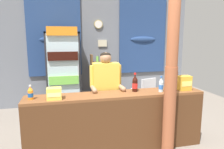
# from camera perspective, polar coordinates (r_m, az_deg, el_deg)

# --- Properties ---
(ground_plane) EXTENTS (7.66, 7.66, 0.00)m
(ground_plane) POSITION_cam_1_polar(r_m,az_deg,el_deg) (4.35, -0.20, -14.35)
(ground_plane) COLOR slate
(back_wall_curtained) EXTENTS (5.25, 0.22, 2.88)m
(back_wall_curtained) POSITION_cam_1_polar(r_m,az_deg,el_deg) (5.76, -4.32, 6.93)
(back_wall_curtained) COLOR slate
(back_wall_curtained) RESTS_ON ground
(stall_counter) EXTENTS (2.81, 0.45, 0.93)m
(stall_counter) POSITION_cam_1_polar(r_m,az_deg,el_deg) (3.34, 1.77, -11.77)
(stall_counter) COLOR brown
(stall_counter) RESTS_ON ground
(timber_post) EXTENTS (0.21, 0.19, 2.74)m
(timber_post) POSITION_cam_1_polar(r_m,az_deg,el_deg) (3.20, 15.85, 1.03)
(timber_post) COLOR #995133
(timber_post) RESTS_ON ground
(drink_fridge) EXTENTS (0.80, 0.63, 2.04)m
(drink_fridge) POSITION_cam_1_polar(r_m,az_deg,el_deg) (5.22, -13.12, 2.31)
(drink_fridge) COLOR #232328
(drink_fridge) RESTS_ON ground
(bottle_shelf_rack) EXTENTS (0.48, 0.28, 1.37)m
(bottle_shelf_rack) POSITION_cam_1_polar(r_m,az_deg,el_deg) (5.47, -3.25, -1.40)
(bottle_shelf_rack) COLOR brown
(bottle_shelf_rack) RESTS_ON ground
(plastic_lawn_chair) EXTENTS (0.56, 0.56, 0.86)m
(plastic_lawn_chair) POSITION_cam_1_polar(r_m,az_deg,el_deg) (5.10, 8.91, -4.92)
(plastic_lawn_chair) COLOR silver
(plastic_lawn_chair) RESTS_ON ground
(shopkeeper) EXTENTS (0.55, 0.42, 1.55)m
(shopkeeper) POSITION_cam_1_polar(r_m,az_deg,el_deg) (3.61, -1.68, -2.91)
(shopkeeper) COLOR #28282D
(shopkeeper) RESTS_ON ground
(soda_bottle_cola) EXTENTS (0.09, 0.09, 0.31)m
(soda_bottle_cola) POSITION_cam_1_polar(r_m,az_deg,el_deg) (3.42, 6.27, -2.47)
(soda_bottle_cola) COLOR black
(soda_bottle_cola) RESTS_ON stall_counter
(soda_bottle_orange_soda) EXTENTS (0.08, 0.08, 0.21)m
(soda_bottle_orange_soda) POSITION_cam_1_polar(r_m,az_deg,el_deg) (3.19, -21.31, -4.79)
(soda_bottle_orange_soda) COLOR orange
(soda_bottle_orange_soda) RESTS_ON stall_counter
(soda_bottle_water) EXTENTS (0.07, 0.07, 0.26)m
(soda_bottle_water) POSITION_cam_1_polar(r_m,az_deg,el_deg) (3.48, 13.19, -2.82)
(soda_bottle_water) COLOR silver
(soda_bottle_water) RESTS_ON stall_counter
(snack_box_instant_noodle) EXTENTS (0.20, 0.16, 0.16)m
(snack_box_instant_noodle) POSITION_cam_1_polar(r_m,az_deg,el_deg) (3.10, -15.47, -5.02)
(snack_box_instant_noodle) COLOR #EAD14C
(snack_box_instant_noodle) RESTS_ON stall_counter
(snack_box_choco_powder) EXTENTS (0.20, 0.15, 0.24)m
(snack_box_choco_powder) POSITION_cam_1_polar(r_m,az_deg,el_deg) (3.70, 19.07, -2.19)
(snack_box_choco_powder) COLOR gold
(snack_box_choco_powder) RESTS_ON stall_counter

